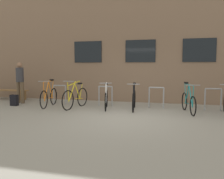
% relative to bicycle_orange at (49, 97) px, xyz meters
% --- Properties ---
extents(ground_plane, '(42.00, 42.00, 0.00)m').
position_rel_bicycle_orange_xyz_m(ground_plane, '(3.35, -1.27, -0.39)').
color(ground_plane, gray).
extents(storefront_building, '(28.00, 6.11, 5.79)m').
position_rel_bicycle_orange_xyz_m(storefront_building, '(3.35, 4.97, 2.50)').
color(storefront_building, '#7A604C').
rests_on(storefront_building, ground).
extents(bike_rack, '(6.59, 0.05, 0.81)m').
position_rel_bicycle_orange_xyz_m(bike_rack, '(3.14, 0.63, 0.10)').
color(bike_rack, gray).
rests_on(bike_rack, ground).
extents(bicycle_orange, '(0.44, 1.70, 1.08)m').
position_rel_bicycle_orange_xyz_m(bicycle_orange, '(0.00, 0.00, 0.00)').
color(bicycle_orange, black).
rests_on(bicycle_orange, ground).
extents(bicycle_yellow, '(0.46, 1.75, 1.07)m').
position_rel_bicycle_orange_xyz_m(bicycle_yellow, '(1.15, -0.06, 0.01)').
color(bicycle_yellow, black).
rests_on(bicycle_yellow, ground).
extents(bicycle_teal, '(0.50, 1.68, 1.05)m').
position_rel_bicycle_orange_xyz_m(bicycle_teal, '(5.26, 0.04, -0.02)').
color(bicycle_teal, black).
rests_on(bicycle_teal, ground).
extents(bicycle_black, '(0.44, 1.69, 1.00)m').
position_rel_bicycle_orange_xyz_m(bicycle_black, '(3.37, 0.14, -0.01)').
color(bicycle_black, black).
rests_on(bicycle_black, ground).
extents(bicycle_white, '(0.52, 1.62, 1.02)m').
position_rel_bicycle_orange_xyz_m(bicycle_white, '(2.33, 0.07, -0.02)').
color(bicycle_white, black).
rests_on(bicycle_white, ground).
extents(wooden_bench, '(1.86, 0.40, 0.47)m').
position_rel_bicycle_orange_xyz_m(wooden_bench, '(-2.79, 1.27, -0.03)').
color(wooden_bench, olive).
rests_on(wooden_bench, ground).
extents(person_by_bench, '(0.36, 0.32, 1.75)m').
position_rel_bicycle_orange_xyz_m(person_by_bench, '(-1.60, 0.43, 0.62)').
color(person_by_bench, brown).
rests_on(person_by_bench, ground).
extents(backpack, '(0.28, 0.20, 0.44)m').
position_rel_bicycle_orange_xyz_m(backpack, '(-1.44, -0.20, -0.17)').
color(backpack, black).
rests_on(backpack, ground).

